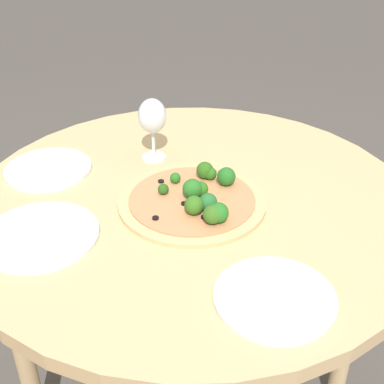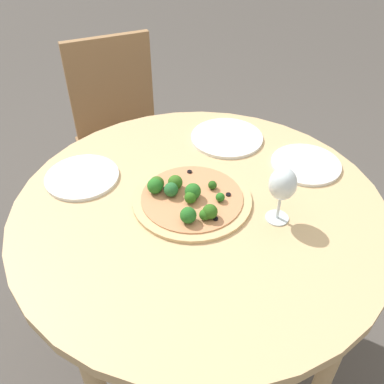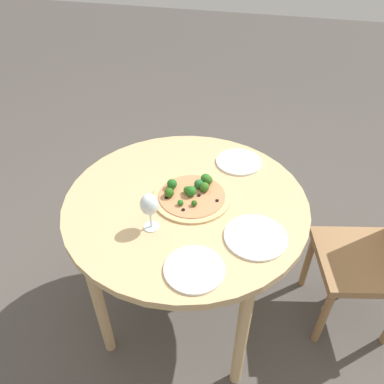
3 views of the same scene
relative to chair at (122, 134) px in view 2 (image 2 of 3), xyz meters
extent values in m
plane|color=#4C4742|center=(0.87, 0.20, -0.48)|extent=(12.00, 12.00, 0.00)
cylinder|color=tan|center=(0.87, 0.20, 0.28)|extent=(1.01, 1.01, 0.03)
cylinder|color=tan|center=(0.56, -0.11, -0.11)|extent=(0.05, 0.05, 0.74)
cylinder|color=tan|center=(0.56, 0.51, -0.11)|extent=(0.05, 0.05, 0.74)
cylinder|color=tan|center=(1.18, 0.51, -0.11)|extent=(0.05, 0.05, 0.74)
cube|color=#997047|center=(0.07, 0.02, -0.06)|extent=(0.48, 0.48, 0.04)
cube|color=#997047|center=(-0.11, -0.03, 0.19)|extent=(0.11, 0.38, 0.45)
cylinder|color=#997047|center=(0.27, -0.11, -0.28)|extent=(0.04, 0.04, 0.40)
cylinder|color=#997047|center=(0.20, 0.22, -0.28)|extent=(0.04, 0.04, 0.40)
cylinder|color=#997047|center=(-0.06, -0.19, -0.28)|extent=(0.04, 0.04, 0.40)
cylinder|color=#997047|center=(-0.14, 0.14, -0.28)|extent=(0.04, 0.04, 0.40)
cylinder|color=tan|center=(0.85, 0.18, 0.30)|extent=(0.32, 0.32, 0.01)
cylinder|color=tan|center=(0.85, 0.18, 0.31)|extent=(0.28, 0.28, 0.00)
sphere|color=#226321|center=(0.94, 0.16, 0.33)|extent=(0.04, 0.04, 0.04)
sphere|color=#34621D|center=(0.80, 0.09, 0.33)|extent=(0.04, 0.04, 0.04)
sphere|color=#2B631A|center=(0.94, 0.20, 0.33)|extent=(0.03, 0.03, 0.03)
sphere|color=#246B1D|center=(0.88, 0.25, 0.32)|extent=(0.02, 0.02, 0.02)
sphere|color=#2C5E18|center=(0.93, 0.21, 0.33)|extent=(0.04, 0.04, 0.04)
sphere|color=#256B21|center=(0.81, 0.09, 0.33)|extent=(0.04, 0.04, 0.04)
sphere|color=#255417|center=(0.82, 0.24, 0.32)|extent=(0.02, 0.02, 0.02)
sphere|color=#33671D|center=(0.80, 0.14, 0.33)|extent=(0.04, 0.04, 0.04)
sphere|color=#276B22|center=(0.85, 0.18, 0.33)|extent=(0.04, 0.04, 0.04)
sphere|color=#2C6719|center=(0.87, 0.17, 0.33)|extent=(0.03, 0.03, 0.03)
sphere|color=#25642E|center=(0.83, 0.13, 0.33)|extent=(0.04, 0.04, 0.04)
cylinder|color=black|center=(0.86, 0.28, 0.31)|extent=(0.01, 0.01, 0.00)
cylinder|color=black|center=(0.80, 0.12, 0.31)|extent=(0.01, 0.01, 0.00)
cylinder|color=black|center=(0.94, 0.23, 0.31)|extent=(0.01, 0.01, 0.00)
cylinder|color=black|center=(0.82, 0.18, 0.31)|extent=(0.01, 0.01, 0.00)
cylinder|color=black|center=(0.74, 0.19, 0.31)|extent=(0.01, 0.01, 0.00)
cylinder|color=silver|center=(0.95, 0.39, 0.30)|extent=(0.06, 0.06, 0.00)
cylinder|color=silver|center=(0.95, 0.39, 0.34)|extent=(0.01, 0.01, 0.07)
ellipsoid|color=silver|center=(0.95, 0.39, 0.41)|extent=(0.07, 0.07, 0.09)
cylinder|color=silver|center=(0.75, 0.54, 0.30)|extent=(0.21, 0.21, 0.01)
cylinder|color=silver|center=(0.70, -0.11, 0.30)|extent=(0.21, 0.21, 0.01)
cylinder|color=silver|center=(0.56, 0.34, 0.30)|extent=(0.23, 0.23, 0.01)
camera|label=1|loc=(0.08, -0.42, 0.94)|focal=50.00mm
camera|label=2|loc=(1.71, 0.04, 1.06)|focal=40.00mm
camera|label=3|loc=(0.56, 1.32, 1.30)|focal=35.00mm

